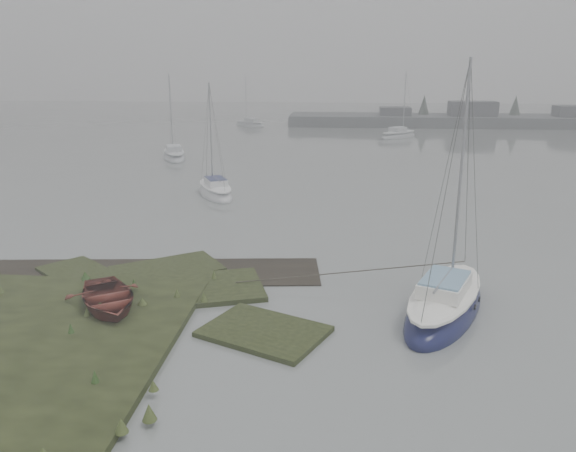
{
  "coord_description": "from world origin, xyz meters",
  "views": [
    {
      "loc": [
        2.59,
        -15.71,
        7.78
      ],
      "look_at": [
        0.72,
        5.07,
        1.8
      ],
      "focal_mm": 35.0,
      "sensor_mm": 36.0,
      "label": 1
    }
  ],
  "objects": [
    {
      "name": "ground",
      "position": [
        0.0,
        30.0,
        0.0
      ],
      "size": [
        160.0,
        160.0,
        0.0
      ],
      "primitive_type": "plane",
      "color": "slate",
      "rests_on": "ground"
    },
    {
      "name": "far_shoreline",
      "position": [
        26.84,
        61.9,
        0.85
      ],
      "size": [
        60.0,
        8.0,
        4.15
      ],
      "color": "#4C4F51",
      "rests_on": "ground"
    },
    {
      "name": "sailboat_main",
      "position": [
        6.16,
        1.5,
        0.27
      ],
      "size": [
        4.3,
        6.43,
        8.66
      ],
      "rotation": [
        0.0,
        0.0,
        -0.41
      ],
      "color": "#10133C",
      "rests_on": "ground"
    },
    {
      "name": "sailboat_white",
      "position": [
        -4.97,
        17.88,
        0.23
      ],
      "size": [
        3.81,
        5.43,
        7.34
      ],
      "rotation": [
        0.0,
        0.0,
        0.45
      ],
      "color": "silver",
      "rests_on": "ground"
    },
    {
      "name": "sailboat_far_a",
      "position": [
        -11.56,
        31.52,
        0.24
      ],
      "size": [
        3.7,
        5.73,
        7.7
      ],
      "rotation": [
        0.0,
        0.0,
        0.38
      ],
      "color": "#B2B7BC",
      "rests_on": "ground"
    },
    {
      "name": "sailboat_far_b",
      "position": [
        9.28,
        48.19,
        0.24
      ],
      "size": [
        5.12,
        5.25,
        7.79
      ],
      "rotation": [
        0.0,
        0.0,
        -0.76
      ],
      "color": "#A9ADB2",
      "rests_on": "ground"
    },
    {
      "name": "sailboat_far_c",
      "position": [
        -9.17,
        58.83,
        0.22
      ],
      "size": [
        5.05,
        4.18,
        7.06
      ],
      "rotation": [
        0.0,
        0.0,
        0.97
      ],
      "color": "#B7BDC2",
      "rests_on": "ground"
    },
    {
      "name": "dinghy",
      "position": [
        -4.71,
        0.43,
        0.57
      ],
      "size": [
        3.87,
        4.19,
        0.71
      ],
      "primitive_type": "imported",
      "rotation": [
        0.0,
        0.0,
        0.55
      ],
      "color": "maroon",
      "rests_on": "marsh_bank"
    }
  ]
}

